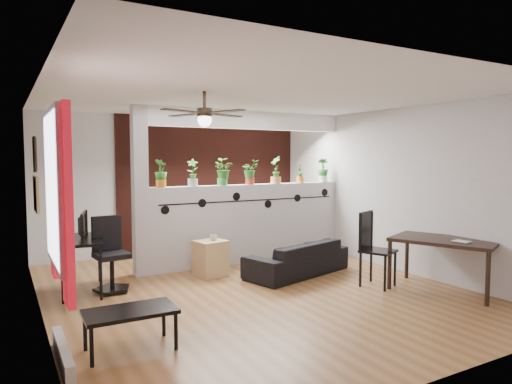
% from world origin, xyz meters
% --- Properties ---
extents(room_shell, '(6.30, 7.10, 2.90)m').
position_xyz_m(room_shell, '(0.00, 0.00, 1.30)').
color(room_shell, brown).
rests_on(room_shell, ground).
extents(partition_wall, '(3.60, 0.18, 1.35)m').
position_xyz_m(partition_wall, '(0.80, 1.50, 0.68)').
color(partition_wall, '#BCBCC1').
rests_on(partition_wall, ground).
extents(ceiling_header, '(3.60, 0.18, 0.30)m').
position_xyz_m(ceiling_header, '(0.80, 1.50, 2.45)').
color(ceiling_header, white).
rests_on(ceiling_header, room_shell).
extents(pier_column, '(0.22, 0.20, 2.60)m').
position_xyz_m(pier_column, '(-1.11, 1.50, 1.30)').
color(pier_column, '#BCBCC1').
rests_on(pier_column, ground).
extents(brick_panel, '(3.90, 0.05, 2.60)m').
position_xyz_m(brick_panel, '(0.80, 2.97, 1.30)').
color(brick_panel, '#983B2C').
rests_on(brick_panel, ground).
extents(vine_decal, '(3.31, 0.01, 0.30)m').
position_xyz_m(vine_decal, '(0.80, 1.40, 1.08)').
color(vine_decal, black).
rests_on(vine_decal, partition_wall).
extents(window_assembly, '(0.09, 1.30, 1.55)m').
position_xyz_m(window_assembly, '(-2.56, -1.20, 1.51)').
color(window_assembly, white).
rests_on(window_assembly, room_shell).
extents(baseboard_heater, '(0.08, 1.00, 0.18)m').
position_xyz_m(baseboard_heater, '(-2.54, -1.20, 0.09)').
color(baseboard_heater, beige).
rests_on(baseboard_heater, ground).
extents(corkboard, '(0.03, 0.60, 0.45)m').
position_xyz_m(corkboard, '(-2.58, 0.95, 1.35)').
color(corkboard, '#9C7F4B').
rests_on(corkboard, room_shell).
extents(framed_art, '(0.03, 0.34, 0.44)m').
position_xyz_m(framed_art, '(-2.58, 0.90, 1.85)').
color(framed_art, '#8C7259').
rests_on(framed_art, room_shell).
extents(ceiling_fan, '(1.19, 1.19, 0.43)m').
position_xyz_m(ceiling_fan, '(-0.80, -0.30, 2.31)').
color(ceiling_fan, black).
rests_on(ceiling_fan, room_shell).
extents(potted_plant_0, '(0.27, 0.28, 0.44)m').
position_xyz_m(potted_plant_0, '(-0.78, 1.50, 1.58)').
color(potted_plant_0, orange).
rests_on(potted_plant_0, partition_wall).
extents(potted_plant_1, '(0.28, 0.25, 0.44)m').
position_xyz_m(potted_plant_1, '(-0.25, 1.50, 1.58)').
color(potted_plant_1, silver).
rests_on(potted_plant_1, partition_wall).
extents(potted_plant_2, '(0.29, 0.30, 0.46)m').
position_xyz_m(potted_plant_2, '(0.27, 1.50, 1.59)').
color(potted_plant_2, '#328B38').
rests_on(potted_plant_2, partition_wall).
extents(potted_plant_3, '(0.24, 0.20, 0.43)m').
position_xyz_m(potted_plant_3, '(0.80, 1.50, 1.58)').
color(potted_plant_3, red).
rests_on(potted_plant_3, partition_wall).
extents(potted_plant_4, '(0.21, 0.26, 0.49)m').
position_xyz_m(potted_plant_4, '(1.33, 1.50, 1.61)').
color(potted_plant_4, gold).
rests_on(potted_plant_4, partition_wall).
extents(potted_plant_5, '(0.24, 0.24, 0.39)m').
position_xyz_m(potted_plant_5, '(1.85, 1.50, 1.56)').
color(potted_plant_5, orange).
rests_on(potted_plant_5, partition_wall).
extents(potted_plant_6, '(0.30, 0.29, 0.45)m').
position_xyz_m(potted_plant_6, '(2.38, 1.50, 1.59)').
color(potted_plant_6, white).
rests_on(potted_plant_6, partition_wall).
extents(sofa, '(1.80, 1.08, 0.49)m').
position_xyz_m(sofa, '(1.02, 0.37, 0.25)').
color(sofa, black).
rests_on(sofa, ground).
extents(cube_shelf, '(0.51, 0.47, 0.54)m').
position_xyz_m(cube_shelf, '(-0.19, 0.96, 0.27)').
color(cube_shelf, tan).
rests_on(cube_shelf, ground).
extents(cup, '(0.13, 0.13, 0.09)m').
position_xyz_m(cup, '(-0.14, 0.96, 0.59)').
color(cup, gray).
rests_on(cup, cube_shelf).
extents(computer_desk, '(0.68, 1.08, 0.73)m').
position_xyz_m(computer_desk, '(-2.04, 1.01, 0.66)').
color(computer_desk, black).
rests_on(computer_desk, ground).
extents(monitor, '(0.33, 0.14, 0.19)m').
position_xyz_m(monitor, '(-2.04, 1.16, 0.83)').
color(monitor, black).
rests_on(monitor, computer_desk).
extents(office_chair, '(0.52, 0.52, 1.00)m').
position_xyz_m(office_chair, '(-1.70, 0.88, 0.44)').
color(office_chair, black).
rests_on(office_chair, ground).
extents(dining_table, '(1.25, 1.51, 0.71)m').
position_xyz_m(dining_table, '(2.25, -1.33, 0.64)').
color(dining_table, black).
rests_on(dining_table, ground).
extents(book, '(0.17, 0.22, 0.02)m').
position_xyz_m(book, '(2.15, -1.63, 0.72)').
color(book, gray).
rests_on(book, dining_table).
extents(folding_chair, '(0.56, 0.56, 1.05)m').
position_xyz_m(folding_chair, '(1.58, -0.66, 0.62)').
color(folding_chair, black).
rests_on(folding_chair, ground).
extents(coffee_table, '(0.84, 0.48, 0.39)m').
position_xyz_m(coffee_table, '(-1.95, -1.19, 0.35)').
color(coffee_table, black).
rests_on(coffee_table, ground).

